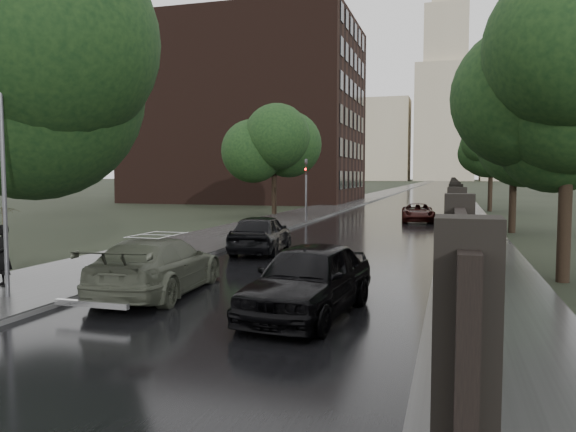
% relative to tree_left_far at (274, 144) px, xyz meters
% --- Properties ---
extents(ground, '(800.00, 800.00, 0.00)m').
position_rel_tree_left_far_xyz_m(ground, '(8.00, -30.00, -5.24)').
color(ground, black).
rests_on(ground, ground).
extents(road, '(8.00, 420.00, 0.02)m').
position_rel_tree_left_far_xyz_m(road, '(8.00, 160.00, -5.23)').
color(road, black).
rests_on(road, ground).
extents(sidewalk_left, '(4.00, 420.00, 0.16)m').
position_rel_tree_left_far_xyz_m(sidewalk_left, '(2.00, 160.00, -5.16)').
color(sidewalk_left, '#2D2D2D').
rests_on(sidewalk_left, ground).
extents(verge_right, '(3.00, 420.00, 0.08)m').
position_rel_tree_left_far_xyz_m(verge_right, '(13.50, 160.00, -5.20)').
color(verge_right, '#2D2D2D').
rests_on(verge_right, ground).
extents(fence_right, '(0.45, 75.72, 2.70)m').
position_rel_tree_left_far_xyz_m(fence_right, '(12.60, 2.01, -4.23)').
color(fence_right, '#383533').
rests_on(fence_right, ground).
extents(tree_left_far, '(4.25, 4.25, 7.39)m').
position_rel_tree_left_far_xyz_m(tree_left_far, '(0.00, 0.00, 0.00)').
color(tree_left_far, black).
rests_on(tree_left_far, ground).
extents(tree_right_a, '(4.08, 4.08, 7.01)m').
position_rel_tree_left_far_xyz_m(tree_right_a, '(15.50, -22.00, -0.29)').
color(tree_right_a, black).
rests_on(tree_right_a, ground).
extents(tree_right_b, '(4.08, 4.08, 7.01)m').
position_rel_tree_left_far_xyz_m(tree_right_b, '(15.50, -8.00, -0.29)').
color(tree_right_b, black).
rests_on(tree_right_b, ground).
extents(tree_right_c, '(4.08, 4.08, 7.01)m').
position_rel_tree_left_far_xyz_m(tree_right_c, '(15.50, 10.00, -0.29)').
color(tree_right_c, black).
rests_on(tree_right_c, ground).
extents(lamp_post, '(0.25, 0.12, 5.11)m').
position_rel_tree_left_far_xyz_m(lamp_post, '(2.60, -28.50, -2.57)').
color(lamp_post, '#59595E').
rests_on(lamp_post, ground).
extents(traffic_light, '(0.16, 0.32, 4.00)m').
position_rel_tree_left_far_xyz_m(traffic_light, '(3.70, -5.01, -2.84)').
color(traffic_light, '#59595E').
rests_on(traffic_light, ground).
extents(brick_building, '(24.00, 18.00, 20.00)m').
position_rel_tree_left_far_xyz_m(brick_building, '(-10.00, 22.00, 4.76)').
color(brick_building, black).
rests_on(brick_building, ground).
extents(stalinist_tower, '(92.00, 30.00, 159.00)m').
position_rel_tree_left_far_xyz_m(stalinist_tower, '(8.00, 270.00, 33.14)').
color(stalinist_tower, tan).
rests_on(stalinist_tower, ground).
extents(volga_sedan, '(2.51, 5.16, 1.45)m').
position_rel_tree_left_far_xyz_m(volga_sedan, '(5.45, -26.60, -4.52)').
color(volga_sedan, '#424638').
rests_on(volga_sedan, ground).
extents(hatchback_left, '(2.21, 4.59, 1.51)m').
position_rel_tree_left_far_xyz_m(hatchback_left, '(5.49, -18.83, -4.49)').
color(hatchback_left, black).
rests_on(hatchback_left, ground).
extents(car_right_near, '(2.33, 4.77, 1.57)m').
position_rel_tree_left_far_xyz_m(car_right_near, '(9.60, -27.63, -4.46)').
color(car_right_near, black).
rests_on(car_right_near, ground).
extents(car_right_far, '(2.38, 4.45, 1.19)m').
position_rel_tree_left_far_xyz_m(car_right_far, '(10.42, -2.45, -4.65)').
color(car_right_far, black).
rests_on(car_right_far, ground).
extents(pedestrian_umbrella, '(1.22, 1.23, 2.46)m').
position_rel_tree_left_far_xyz_m(pedestrian_umbrella, '(1.54, -27.49, -3.44)').
color(pedestrian_umbrella, black).
rests_on(pedestrian_umbrella, sidewalk_left).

